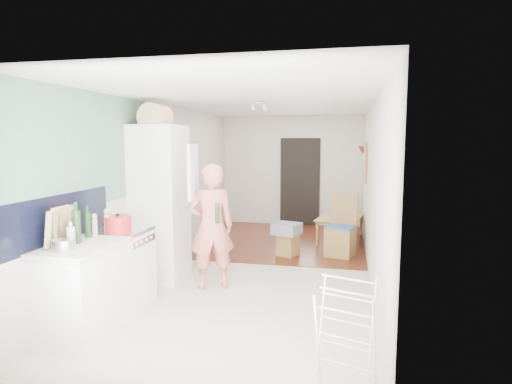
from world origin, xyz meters
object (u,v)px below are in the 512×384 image
at_px(person, 211,215).
at_px(drying_rack, 346,335).
at_px(stool, 288,245).
at_px(dining_table, 342,230).
at_px(dining_chair, 341,226).

xyz_separation_m(person, drying_rack, (1.75, -1.97, -0.55)).
bearing_deg(drying_rack, stool, 123.14).
relative_size(dining_table, dining_chair, 1.12).
bearing_deg(dining_table, person, 161.78).
bearing_deg(dining_chair, drying_rack, -72.74).
height_order(person, dining_table, person).
distance_m(person, drying_rack, 2.69).
bearing_deg(person, dining_table, -145.22).
xyz_separation_m(dining_table, drying_rack, (0.11, -5.08, 0.22)).
bearing_deg(dining_chair, dining_table, 105.01).
distance_m(dining_table, stool, 1.61).
relative_size(dining_table, drying_rack, 1.36).
bearing_deg(stool, dining_chair, 12.10).
distance_m(dining_table, dining_chair, 1.21).
xyz_separation_m(person, dining_chair, (1.63, 1.94, -0.46)).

